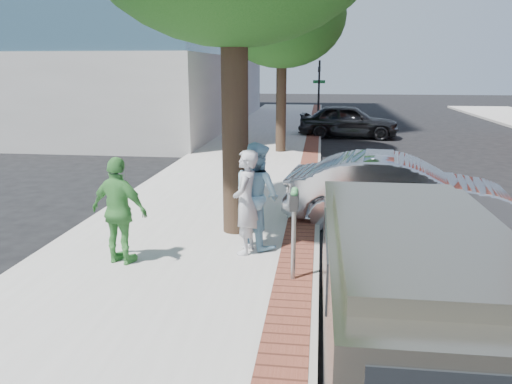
% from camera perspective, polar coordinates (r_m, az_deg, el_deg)
% --- Properties ---
extents(ground, '(120.00, 120.00, 0.00)m').
position_cam_1_polar(ground, '(8.47, -0.38, -9.57)').
color(ground, black).
rests_on(ground, ground).
extents(sidewalk, '(5.00, 60.00, 0.15)m').
position_cam_1_polar(sidewalk, '(16.24, -1.84, 2.24)').
color(sidewalk, '#9E9991').
rests_on(sidewalk, ground).
extents(brick_strip, '(0.60, 60.00, 0.01)m').
position_cam_1_polar(brick_strip, '(16.03, 5.95, 2.30)').
color(brick_strip, brown).
rests_on(brick_strip, sidewalk).
extents(curb, '(0.10, 60.00, 0.15)m').
position_cam_1_polar(curb, '(16.04, 7.20, 1.98)').
color(curb, gray).
rests_on(curb, ground).
extents(office_base, '(18.20, 22.20, 4.00)m').
position_cam_1_polar(office_base, '(32.88, -18.31, 10.91)').
color(office_base, gray).
rests_on(office_base, ground).
extents(signal_near, '(0.70, 0.15, 3.80)m').
position_cam_1_polar(signal_near, '(29.71, 7.20, 11.72)').
color(signal_near, black).
rests_on(signal_near, ground).
extents(tree_far, '(4.80, 4.80, 7.14)m').
position_cam_1_polar(tree_far, '(19.84, 3.01, 19.53)').
color(tree_far, black).
rests_on(tree_far, sidewalk).
extents(parking_meter, '(0.12, 0.32, 1.47)m').
position_cam_1_polar(parking_meter, '(7.64, 4.37, -2.64)').
color(parking_meter, gray).
rests_on(parking_meter, sidewalk).
extents(person_gray, '(0.50, 0.72, 1.87)m').
position_cam_1_polar(person_gray, '(8.80, -1.18, -1.19)').
color(person_gray, '#B1B1B6').
rests_on(person_gray, sidewalk).
extents(person_officer, '(1.19, 1.19, 1.95)m').
position_cam_1_polar(person_officer, '(9.15, 0.09, -0.33)').
color(person_officer, '#8BBED8').
rests_on(person_officer, sidewalk).
extents(person_green, '(1.15, 0.72, 1.83)m').
position_cam_1_polar(person_green, '(8.64, -15.34, -2.12)').
color(person_green, '#469644').
rests_on(person_green, sidewalk).
extents(sedan_silver, '(4.91, 2.23, 1.56)m').
position_cam_1_polar(sedan_silver, '(11.23, 15.74, 0.06)').
color(sedan_silver, '#BABBC2').
rests_on(sedan_silver, ground).
extents(bg_car, '(4.99, 2.34, 1.65)m').
position_cam_1_polar(bg_car, '(25.32, 10.53, 7.98)').
color(bg_car, black).
rests_on(bg_car, ground).
extents(van, '(1.95, 4.98, 1.83)m').
position_cam_1_polar(van, '(6.05, 17.09, -9.90)').
color(van, gray).
rests_on(van, ground).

